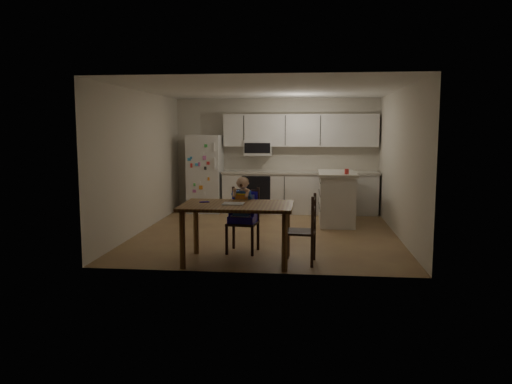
{
  "coord_description": "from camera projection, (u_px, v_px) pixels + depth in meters",
  "views": [
    {
      "loc": [
        0.72,
        -8.66,
        1.82
      ],
      "look_at": [
        -0.05,
        -1.4,
        0.9
      ],
      "focal_mm": 35.0,
      "sensor_mm": 36.0,
      "label": 1
    }
  ],
  "objects": [
    {
      "name": "room",
      "position": [
        269.0,
        161.0,
        9.16
      ],
      "size": [
        4.52,
        5.01,
        2.51
      ],
      "color": "brown",
      "rests_on": "ground"
    },
    {
      "name": "refrigerator",
      "position": [
        205.0,
        174.0,
        11.02
      ],
      "size": [
        0.72,
        0.7,
        1.7
      ],
      "primitive_type": "cube",
      "color": "silver",
      "rests_on": "ground"
    },
    {
      "name": "kitchen_run",
      "position": [
        298.0,
        173.0,
        10.89
      ],
      "size": [
        3.37,
        0.62,
        2.15
      ],
      "color": "silver",
      "rests_on": "ground"
    },
    {
      "name": "kitchen_island",
      "position": [
        336.0,
        198.0,
        9.69
      ],
      "size": [
        0.71,
        1.36,
        1.0
      ],
      "color": "silver",
      "rests_on": "ground"
    },
    {
      "name": "red_cup",
      "position": [
        347.0,
        172.0,
        9.19
      ],
      "size": [
        0.08,
        0.08,
        0.1
      ],
      "primitive_type": "cylinder",
      "color": "red",
      "rests_on": "kitchen_island"
    },
    {
      "name": "dining_table",
      "position": [
        237.0,
        212.0,
        6.81
      ],
      "size": [
        1.51,
        0.97,
        0.81
      ],
      "color": "brown",
      "rests_on": "ground"
    },
    {
      "name": "napkin",
      "position": [
        233.0,
        204.0,
        6.8
      ],
      "size": [
        0.29,
        0.25,
        0.01
      ],
      "primitive_type": "cube",
      "color": "#B9B9BE",
      "rests_on": "dining_table"
    },
    {
      "name": "toddler_spoon",
      "position": [
        204.0,
        202.0,
        6.94
      ],
      "size": [
        0.12,
        0.06,
        0.02
      ],
      "primitive_type": "cylinder",
      "rotation": [
        0.0,
        1.57,
        0.35
      ],
      "color": "#2114C9",
      "rests_on": "dining_table"
    },
    {
      "name": "chair_booster",
      "position": [
        243.0,
        207.0,
        7.41
      ],
      "size": [
        0.47,
        0.47,
        1.13
      ],
      "rotation": [
        0.0,
        0.0,
        -0.12
      ],
      "color": "black",
      "rests_on": "ground"
    },
    {
      "name": "chair_side",
      "position": [
        306.0,
        225.0,
        6.76
      ],
      "size": [
        0.46,
        0.46,
        0.95
      ],
      "rotation": [
        0.0,
        0.0,
        -1.66
      ],
      "color": "black",
      "rests_on": "ground"
    }
  ]
}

